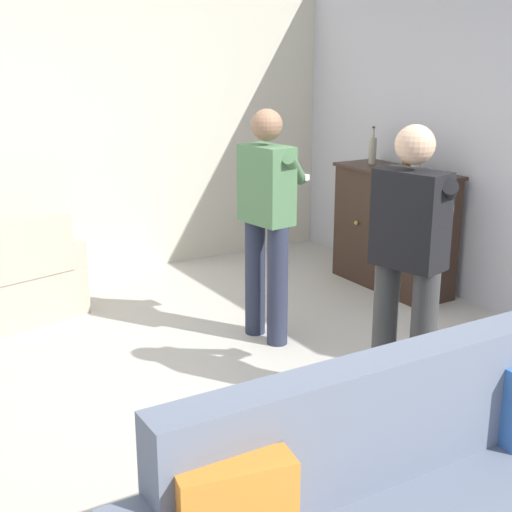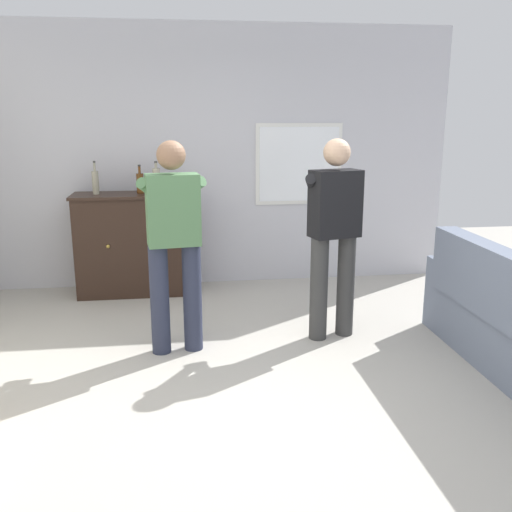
{
  "view_description": "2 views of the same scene",
  "coord_description": "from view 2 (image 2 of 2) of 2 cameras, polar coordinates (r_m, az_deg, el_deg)",
  "views": [
    {
      "loc": [
        3.73,
        -1.9,
        2.07
      ],
      "look_at": [
        0.26,
        0.18,
        0.89
      ],
      "focal_mm": 50.0,
      "sensor_mm": 36.0,
      "label": 1
    },
    {
      "loc": [
        -0.4,
        -3.66,
        1.88
      ],
      "look_at": [
        0.11,
        0.19,
        0.9
      ],
      "focal_mm": 40.0,
      "sensor_mm": 36.0,
      "label": 2
    }
  ],
  "objects": [
    {
      "name": "ground",
      "position": [
        4.14,
        -1.26,
        -12.86
      ],
      "size": [
        10.4,
        10.4,
        0.0
      ],
      "primitive_type": "plane",
      "color": "#B2ADA3"
    },
    {
      "name": "wall_back_with_window",
      "position": [
        6.35,
        -3.86,
        9.78
      ],
      "size": [
        5.2,
        0.15,
        2.8
      ],
      "color": "silver",
      "rests_on": "ground"
    },
    {
      "name": "sideboard_cabinet",
      "position": [
        6.13,
        -12.16,
        1.18
      ],
      "size": [
        1.2,
        0.49,
        1.07
      ],
      "color": "black",
      "rests_on": "ground"
    },
    {
      "name": "bottle_wine_green",
      "position": [
        5.97,
        -9.92,
        7.46
      ],
      "size": [
        0.08,
        0.08,
        0.33
      ],
      "color": "gray",
      "rests_on": "sideboard_cabinet"
    },
    {
      "name": "bottle_liquor_amber",
      "position": [
        6.03,
        -11.52,
        7.21
      ],
      "size": [
        0.07,
        0.07,
        0.29
      ],
      "color": "#593314",
      "rests_on": "sideboard_cabinet"
    },
    {
      "name": "bottle_spirits_clear",
      "position": [
        6.07,
        -15.76,
        7.14
      ],
      "size": [
        0.07,
        0.07,
        0.34
      ],
      "color": "gray",
      "rests_on": "sideboard_cabinet"
    },
    {
      "name": "person_standing_left",
      "position": [
        4.47,
        -8.22,
        1.85
      ],
      "size": [
        0.55,
        0.5,
        1.68
      ],
      "color": "#282D42",
      "rests_on": "ground"
    },
    {
      "name": "person_standing_right",
      "position": [
        4.77,
        7.77,
        2.64
      ],
      "size": [
        0.54,
        0.51,
        1.68
      ],
      "color": "#383838",
      "rests_on": "ground"
    }
  ]
}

